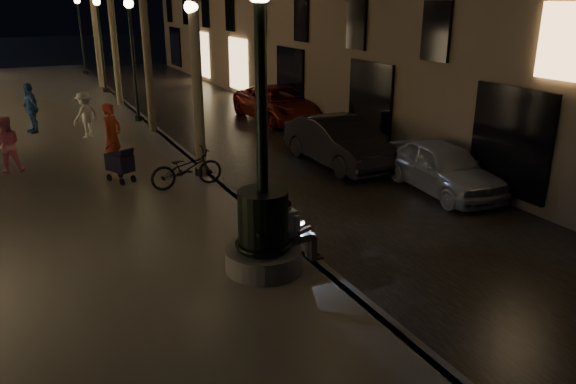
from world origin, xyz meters
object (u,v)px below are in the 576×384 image
lamp_curb_b (132,42)px  pedestrian_pink (6,145)px  lamp_curb_a (194,64)px  car_front (443,167)px  stroller (120,163)px  pedestrian_red (113,136)px  lamp_curb_c (100,31)px  pedestrian_blue (31,108)px  bicycle (186,168)px  car_second (338,142)px  pedestrian_white (85,115)px  car_third (279,104)px  lamp_curb_d (80,25)px  seated_man_laptop (294,228)px  fountain_lamppost (263,217)px

lamp_curb_b → pedestrian_pink: 7.51m
lamp_curb_a → car_front: (5.50, -3.58, -2.57)m
stroller → car_front: car_front is taller
pedestrian_red → lamp_curb_c: bearing=36.4°
lamp_curb_a → pedestrian_pink: size_ratio=3.02×
pedestrian_blue → bicycle: bearing=0.2°
pedestrian_blue → bicycle: 9.08m
car_second → pedestrian_white: bearing=134.2°
stroller → pedestrian_blue: 7.53m
car_third → pedestrian_red: size_ratio=2.71×
lamp_curb_b → lamp_curb_d: size_ratio=1.00×
lamp_curb_a → stroller: bearing=171.1°
seated_man_laptop → fountain_lamppost: bearing=180.0°
pedestrian_pink → lamp_curb_b: bearing=-128.9°
fountain_lamppost → lamp_curb_b: 14.16m
pedestrian_pink → bicycle: (4.12, -3.46, -0.30)m
lamp_curb_d → stroller: lamp_curb_d is taller
lamp_curb_d → stroller: (-2.08, -23.67, -2.50)m
pedestrian_red → car_third: bearing=-13.7°
lamp_curb_a → bicycle: bearing=-126.0°
pedestrian_red → car_second: bearing=-63.9°
fountain_lamppost → lamp_curb_c: size_ratio=1.08×
lamp_curb_b → lamp_curb_a: bearing=-90.0°
lamp_curb_d → car_second: (4.30, -24.25, -2.51)m
seated_man_laptop → stroller: 6.63m
lamp_curb_c → pedestrian_blue: bearing=-114.8°
car_front → pedestrian_white: pedestrian_white is taller
fountain_lamppost → pedestrian_red: (-1.28, 7.82, -0.08)m
car_front → pedestrian_white: size_ratio=2.45×
fountain_lamppost → seated_man_laptop: 0.69m
lamp_curb_d → bicycle: lamp_curb_d is taller
lamp_curb_b → car_front: size_ratio=1.23×
lamp_curb_c → pedestrian_red: lamp_curb_c is taller
lamp_curb_a → lamp_curb_b: same height
seated_man_laptop → lamp_curb_b: (0.09, 14.00, 2.36)m
car_third → car_front: bearing=-92.3°
pedestrian_white → pedestrian_blue: pedestrian_blue is taller
car_second → pedestrian_white: size_ratio=2.76×
pedestrian_pink → pedestrian_blue: 5.08m
lamp_curb_a → lamp_curb_d: bearing=90.0°
pedestrian_red → pedestrian_white: (-0.23, 4.22, -0.13)m
pedestrian_white → lamp_curb_c: bearing=-140.5°
lamp_curb_d → car_front: 28.24m
stroller → pedestrian_blue: (-1.79, 7.30, 0.36)m
lamp_curb_c → pedestrian_white: 10.45m
pedestrian_red → pedestrian_white: 4.23m
lamp_curb_b → pedestrian_red: bearing=-107.7°
fountain_lamppost → pedestrian_white: (-1.51, 12.04, -0.21)m
lamp_curb_d → pedestrian_blue: 16.96m
car_third → pedestrian_white: size_ratio=3.16×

